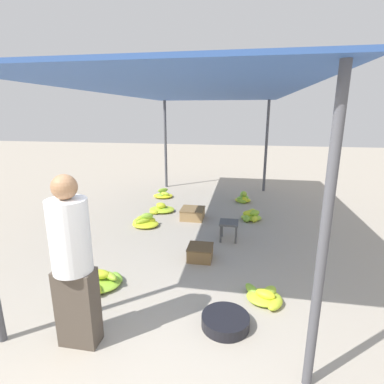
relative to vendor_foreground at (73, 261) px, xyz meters
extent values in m
cylinder|color=#4C4C51|center=(2.20, -0.12, 0.40)|extent=(0.08, 0.08, 2.64)
cylinder|color=#4C4C51|center=(-0.82, 6.64, 0.40)|extent=(0.08, 0.08, 2.64)
cylinder|color=#4C4C51|center=(2.20, 6.64, 0.40)|extent=(0.08, 0.08, 2.64)
cube|color=#33569E|center=(0.69, 3.26, 1.74)|extent=(3.43, 7.15, 0.04)
cube|color=#4C4238|center=(0.00, 0.00, -0.51)|extent=(0.39, 0.22, 0.82)
cylinder|color=white|center=(0.00, 0.00, 0.26)|extent=(0.38, 0.38, 0.72)
sphere|color=#9E704C|center=(0.00, 0.00, 0.73)|extent=(0.23, 0.23, 0.23)
cube|color=#4C4C4C|center=(1.36, 2.83, -0.58)|extent=(0.34, 0.34, 0.04)
cylinder|color=#4C4C4C|center=(1.22, 2.70, -0.76)|extent=(0.04, 0.04, 0.32)
cylinder|color=#4C4C4C|center=(1.49, 2.70, -0.76)|extent=(0.04, 0.04, 0.32)
cylinder|color=#4C4C4C|center=(1.22, 2.97, -0.76)|extent=(0.04, 0.04, 0.32)
cylinder|color=#4C4C4C|center=(1.49, 2.97, -0.76)|extent=(0.04, 0.04, 0.32)
cylinder|color=black|center=(1.45, 0.49, -0.85)|extent=(0.53, 0.53, 0.13)
ellipsoid|color=yellow|center=(-0.39, 0.97, -0.85)|extent=(0.15, 0.23, 0.14)
ellipsoid|color=#C4D329|center=(-0.30, 1.00, -0.74)|extent=(0.32, 0.18, 0.13)
ellipsoid|color=#96C031|center=(-0.14, 1.02, -0.77)|extent=(0.29, 0.24, 0.09)
ellipsoid|color=#7BB536|center=(-0.12, 1.17, -0.87)|extent=(0.28, 0.27, 0.10)
ellipsoid|color=#C6D429|center=(-0.23, 0.79, -0.84)|extent=(0.21, 0.23, 0.15)
ellipsoid|color=#8DBD33|center=(-0.30, 0.99, -0.87)|extent=(0.59, 0.52, 0.10)
ellipsoid|color=#ADCA2D|center=(-0.49, 3.33, -0.78)|extent=(0.30, 0.34, 0.12)
ellipsoid|color=#87BA34|center=(-0.35, 3.26, -0.70)|extent=(0.28, 0.20, 0.13)
ellipsoid|color=#89BB34|center=(-0.41, 3.29, -0.77)|extent=(0.24, 0.23, 0.15)
ellipsoid|color=#B0CB2D|center=(-0.40, 3.20, -0.79)|extent=(0.31, 0.31, 0.10)
ellipsoid|color=yellow|center=(-0.32, 3.31, -0.81)|extent=(0.28, 0.24, 0.12)
ellipsoid|color=#ACC92D|center=(-0.58, 3.22, -0.84)|extent=(0.22, 0.31, 0.13)
ellipsoid|color=#CBD528|center=(-0.38, 3.23, -0.87)|extent=(0.55, 0.48, 0.10)
ellipsoid|color=#C6D429|center=(-0.43, 3.99, -0.87)|extent=(0.22, 0.15, 0.10)
ellipsoid|color=#7FB735|center=(-0.45, 4.03, -0.87)|extent=(0.21, 0.15, 0.09)
ellipsoid|color=#8FBD33|center=(-0.21, 4.19, -0.86)|extent=(0.27, 0.30, 0.11)
ellipsoid|color=#B9CE2B|center=(-0.33, 4.22, -0.76)|extent=(0.26, 0.17, 0.11)
ellipsoid|color=#89BB34|center=(-0.31, 4.22, -0.78)|extent=(0.20, 0.27, 0.12)
ellipsoid|color=#C4D329|center=(-0.30, 4.16, -0.76)|extent=(0.24, 0.18, 0.12)
ellipsoid|color=#A3C52F|center=(-0.29, 4.27, -0.82)|extent=(0.19, 0.24, 0.15)
ellipsoid|color=#ACC92D|center=(-0.31, 4.22, -0.87)|extent=(0.60, 0.53, 0.10)
ellipsoid|color=#8BBC33|center=(-0.66, 5.28, -0.84)|extent=(0.24, 0.18, 0.09)
ellipsoid|color=#7EB736|center=(-0.59, 5.40, -0.82)|extent=(0.21, 0.24, 0.10)
ellipsoid|color=#C5D329|center=(-0.62, 5.40, -0.82)|extent=(0.23, 0.32, 0.14)
ellipsoid|color=#A3C62F|center=(-0.55, 5.34, -0.79)|extent=(0.30, 0.17, 0.10)
ellipsoid|color=#8FBD33|center=(-0.60, 5.40, -0.71)|extent=(0.30, 0.28, 0.11)
ellipsoid|color=yellow|center=(-0.60, 5.40, -0.87)|extent=(0.53, 0.47, 0.10)
ellipsoid|color=#87BA34|center=(1.76, 1.16, -0.86)|extent=(0.25, 0.32, 0.10)
ellipsoid|color=#B9CE2B|center=(2.03, 0.92, -0.86)|extent=(0.27, 0.32, 0.11)
ellipsoid|color=#A1C52F|center=(1.97, 1.10, -0.83)|extent=(0.26, 0.31, 0.10)
ellipsoid|color=yellow|center=(1.91, 0.99, -0.80)|extent=(0.28, 0.23, 0.11)
ellipsoid|color=#AAC82E|center=(1.90, 1.03, -0.87)|extent=(0.44, 0.38, 0.10)
ellipsoid|color=#A5C62F|center=(1.59, 5.35, -0.83)|extent=(0.27, 0.29, 0.14)
ellipsoid|color=#80B835|center=(1.59, 5.37, -0.71)|extent=(0.18, 0.31, 0.14)
ellipsoid|color=#76B337|center=(1.60, 5.29, -0.79)|extent=(0.35, 0.26, 0.12)
ellipsoid|color=#BACF2B|center=(1.60, 5.44, -0.82)|extent=(0.34, 0.29, 0.10)
ellipsoid|color=yellow|center=(1.62, 5.24, -0.79)|extent=(0.25, 0.30, 0.10)
ellipsoid|color=#9FC430|center=(1.62, 5.35, -0.70)|extent=(0.20, 0.30, 0.13)
ellipsoid|color=#8DBD33|center=(1.56, 5.22, -0.86)|extent=(0.33, 0.26, 0.12)
ellipsoid|color=yellow|center=(1.59, 5.36, -0.87)|extent=(0.41, 0.36, 0.10)
ellipsoid|color=#C6D329|center=(1.80, 4.11, -0.76)|extent=(0.25, 0.32, 0.10)
ellipsoid|color=#C1D12A|center=(1.75, 4.02, -0.78)|extent=(0.30, 0.14, 0.15)
ellipsoid|color=#BDD02A|center=(1.86, 3.89, -0.85)|extent=(0.19, 0.29, 0.13)
ellipsoid|color=#8BBC33|center=(1.85, 4.05, -0.77)|extent=(0.31, 0.28, 0.13)
ellipsoid|color=#7CB636|center=(1.69, 3.85, -0.85)|extent=(0.16, 0.21, 0.15)
ellipsoid|color=#9BC230|center=(1.79, 4.01, -0.87)|extent=(0.45, 0.39, 0.10)
cube|color=#9E7A4C|center=(0.50, 3.85, -0.81)|extent=(0.49, 0.49, 0.22)
cube|color=brown|center=(0.50, 3.85, -0.69)|extent=(0.51, 0.51, 0.02)
cube|color=brown|center=(0.95, 2.00, -0.82)|extent=(0.38, 0.38, 0.21)
cube|color=brown|center=(0.95, 2.00, -0.70)|extent=(0.40, 0.40, 0.02)
camera|label=1|loc=(1.57, -2.36, 1.38)|focal=28.00mm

